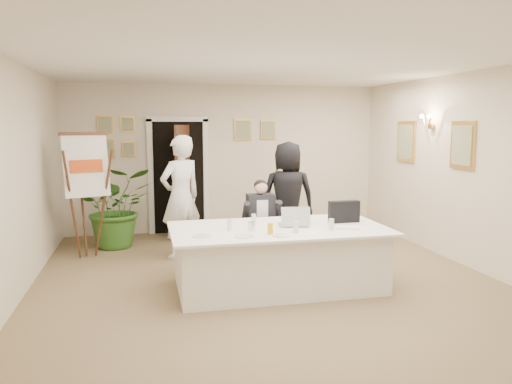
{
  "coord_description": "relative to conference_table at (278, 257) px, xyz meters",
  "views": [
    {
      "loc": [
        -1.56,
        -6.0,
        2.05
      ],
      "look_at": [
        -0.05,
        0.6,
        1.13
      ],
      "focal_mm": 35.0,
      "sensor_mm": 36.0,
      "label": 1
    }
  ],
  "objects": [
    {
      "name": "flip_chart",
      "position": [
        -2.49,
        2.01,
        0.48
      ],
      "size": [
        0.68,
        0.52,
        1.9
      ],
      "color": "#3F2314",
      "rests_on": "floor"
    },
    {
      "name": "standing_woman",
      "position": [
        0.63,
        1.74,
        0.5
      ],
      "size": [
        0.93,
        0.66,
        1.79
      ],
      "primitive_type": "imported",
      "rotation": [
        0.0,
        0.0,
        3.03
      ],
      "color": "black",
      "rests_on": "floor"
    },
    {
      "name": "wall_sconce",
      "position": [
        2.83,
        1.31,
        1.71
      ],
      "size": [
        0.2,
        0.3,
        0.24
      ],
      "primitive_type": null,
      "color": "#AF7E38",
      "rests_on": "wall_right"
    },
    {
      "name": "wall_left",
      "position": [
        -3.07,
        0.11,
        1.01
      ],
      "size": [
        0.1,
        7.0,
        2.8
      ],
      "primitive_type": "cube",
      "color": "beige",
      "rests_on": "floor"
    },
    {
      "name": "paper_stack",
      "position": [
        0.81,
        -0.25,
        0.4
      ],
      "size": [
        0.31,
        0.27,
        0.03
      ],
      "primitive_type": "cube",
      "rotation": [
        0.0,
        0.0,
        -0.33
      ],
      "color": "white",
      "rests_on": "conference_table"
    },
    {
      "name": "plate_near",
      "position": [
        -0.11,
        -0.48,
        0.39
      ],
      "size": [
        0.25,
        0.25,
        0.01
      ],
      "primitive_type": "cylinder",
      "rotation": [
        0.0,
        0.0,
        0.31
      ],
      "color": "white",
      "rests_on": "conference_table"
    },
    {
      "name": "oj_glass",
      "position": [
        -0.2,
        -0.35,
        0.45
      ],
      "size": [
        0.08,
        0.08,
        0.13
      ],
      "primitive_type": "cylinder",
      "rotation": [
        0.0,
        0.0,
        -0.13
      ],
      "color": "#E9A213",
      "rests_on": "conference_table"
    },
    {
      "name": "wall_back",
      "position": [
        -0.07,
        3.61,
        1.01
      ],
      "size": [
        6.0,
        0.1,
        2.8
      ],
      "primitive_type": "cube",
      "color": "beige",
      "rests_on": "floor"
    },
    {
      "name": "laptop",
      "position": [
        0.21,
        0.07,
        0.52
      ],
      "size": [
        0.41,
        0.42,
        0.28
      ],
      "primitive_type": null,
      "rotation": [
        0.0,
        0.0,
        -0.15
      ],
      "color": "#B7BABC",
      "rests_on": "conference_table"
    },
    {
      "name": "plate_left",
      "position": [
        -0.99,
        -0.31,
        0.39
      ],
      "size": [
        0.23,
        0.23,
        0.01
      ],
      "primitive_type": "cylinder",
      "rotation": [
        0.0,
        0.0,
        0.06
      ],
      "color": "white",
      "rests_on": "conference_table"
    },
    {
      "name": "potted_palm",
      "position": [
        -2.07,
        2.66,
        0.28
      ],
      "size": [
        1.34,
        1.2,
        1.35
      ],
      "primitive_type": "imported",
      "rotation": [
        0.0,
        0.0,
        0.13
      ],
      "color": "#326521",
      "rests_on": "floor"
    },
    {
      "name": "seated_man",
      "position": [
        0.03,
        1.03,
        0.24
      ],
      "size": [
        0.58,
        0.61,
        1.27
      ],
      "primitive_type": null,
      "rotation": [
        0.0,
        0.0,
        0.06
      ],
      "color": "black",
      "rests_on": "floor"
    },
    {
      "name": "glass_c",
      "position": [
        0.58,
        -0.3,
        0.45
      ],
      "size": [
        0.08,
        0.08,
        0.14
      ],
      "primitive_type": "cylinder",
      "rotation": [
        0.0,
        0.0,
        -0.14
      ],
      "color": "silver",
      "rests_on": "conference_table"
    },
    {
      "name": "steel_jug",
      "position": [
        -0.37,
        -0.13,
        0.44
      ],
      "size": [
        0.09,
        0.09,
        0.11
      ],
      "primitive_type": "cylinder",
      "rotation": [
        0.0,
        0.0,
        -0.03
      ],
      "color": "silver",
      "rests_on": "conference_table"
    },
    {
      "name": "doorway",
      "position": [
        -0.96,
        3.44,
        0.65
      ],
      "size": [
        1.14,
        0.86,
        2.2
      ],
      "color": "black",
      "rests_on": "floor"
    },
    {
      "name": "glass_b",
      "position": [
        0.12,
        -0.34,
        0.45
      ],
      "size": [
        0.08,
        0.08,
        0.14
      ],
      "primitive_type": "cylinder",
      "rotation": [
        0.0,
        0.0,
        -0.33
      ],
      "color": "silver",
      "rests_on": "conference_table"
    },
    {
      "name": "wall_front",
      "position": [
        -0.07,
        -3.39,
        1.01
      ],
      "size": [
        6.0,
        0.1,
        2.8
      ],
      "primitive_type": "cube",
      "color": "beige",
      "rests_on": "floor"
    },
    {
      "name": "floor",
      "position": [
        -0.07,
        0.11,
        -0.39
      ],
      "size": [
        7.0,
        7.0,
        0.0
      ],
      "primitive_type": "plane",
      "color": "brown",
      "rests_on": "ground"
    },
    {
      "name": "wall_right",
      "position": [
        2.93,
        0.11,
        1.01
      ],
      "size": [
        0.1,
        7.0,
        2.8
      ],
      "primitive_type": "cube",
      "color": "beige",
      "rests_on": "floor"
    },
    {
      "name": "ceiling",
      "position": [
        -0.07,
        0.11,
        2.41
      ],
      "size": [
        6.0,
        7.0,
        0.02
      ],
      "primitive_type": "cube",
      "color": "white",
      "rests_on": "wall_back"
    },
    {
      "name": "conference_table",
      "position": [
        0.0,
        0.0,
        0.0
      ],
      "size": [
        2.68,
        1.43,
        0.78
      ],
      "color": "white",
      "rests_on": "floor"
    },
    {
      "name": "pictures_right_wall",
      "position": [
        2.9,
        1.31,
        1.36
      ],
      "size": [
        0.06,
        2.2,
        0.8
      ],
      "primitive_type": null,
      "color": "gold",
      "rests_on": "wall_right"
    },
    {
      "name": "glass_a",
      "position": [
        -0.63,
        -0.06,
        0.45
      ],
      "size": [
        0.07,
        0.07,
        0.14
      ],
      "primitive_type": "cylinder",
      "rotation": [
        0.0,
        0.0,
        0.27
      ],
      "color": "silver",
      "rests_on": "conference_table"
    },
    {
      "name": "standing_man",
      "position": [
        -1.08,
        1.71,
        0.55
      ],
      "size": [
        0.82,
        0.73,
        1.89
      ],
      "primitive_type": "imported",
      "rotation": [
        0.0,
        0.0,
        3.65
      ],
      "color": "silver",
      "rests_on": "floor"
    },
    {
      "name": "plate_mid",
      "position": [
        -0.52,
        -0.42,
        0.39
      ],
      "size": [
        0.28,
        0.28,
        0.01
      ],
      "primitive_type": "cylinder",
      "rotation": [
        0.0,
        0.0,
        0.24
      ],
      "color": "white",
      "rests_on": "conference_table"
    },
    {
      "name": "laptop_bag",
      "position": [
        0.92,
        0.12,
        0.52
      ],
      "size": [
        0.41,
        0.12,
        0.28
      ],
      "primitive_type": "cube",
      "rotation": [
        0.0,
        0.0,
        0.02
      ],
      "color": "black",
      "rests_on": "conference_table"
    },
    {
      "name": "glass_d",
      "position": [
        -0.26,
        0.23,
        0.45
      ],
      "size": [
        0.07,
        0.07,
        0.14
      ],
      "primitive_type": "cylinder",
      "rotation": [
        0.0,
        0.0,
        0.3
      ],
      "color": "silver",
      "rests_on": "conference_table"
    },
    {
      "name": "pictures_back_wall",
      "position": [
        -0.87,
        3.58,
        1.46
      ],
      "size": [
        3.4,
        0.06,
        0.8
      ],
      "primitive_type": null,
      "color": "gold",
      "rests_on": "wall_back"
    }
  ]
}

